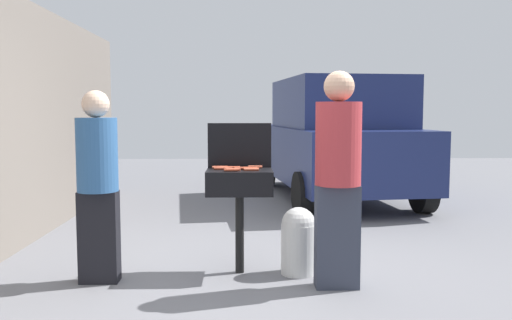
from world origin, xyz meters
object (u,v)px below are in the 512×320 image
hot_dog_7 (233,169)px  person_left (98,179)px  person_right (338,171)px  hot_dog_2 (221,168)px  hot_dog_5 (255,167)px  hot_dog_3 (250,169)px  hot_dog_4 (233,168)px  hot_dog_10 (220,167)px  parked_minivan (335,139)px  hot_dog_1 (219,167)px  hot_dog_9 (242,168)px  bbq_grill (240,186)px  hot_dog_6 (231,170)px  propane_tank (298,239)px  hot_dog_8 (252,169)px  hot_dog_0 (225,168)px  hot_dog_11 (251,170)px

hot_dog_7 → person_left: size_ratio=0.08×
person_right → person_left: bearing=-13.0°
hot_dog_2 → hot_dog_5: 0.34m
hot_dog_3 → hot_dog_7: (-0.15, -0.07, 0.00)m
hot_dog_4 → hot_dog_10: 0.13m
hot_dog_4 → parked_minivan: parked_minivan is taller
hot_dog_5 → hot_dog_7: size_ratio=1.00×
hot_dog_1 → hot_dog_5: size_ratio=1.00×
hot_dog_7 → person_left: (-1.16, -0.16, -0.07)m
hot_dog_4 → hot_dog_9: same height
person_right → bbq_grill: bearing=-35.4°
hot_dog_7 → person_right: size_ratio=0.07×
hot_dog_9 → parked_minivan: bearing=69.4°
person_right → hot_dog_2: bearing=-31.3°
hot_dog_2 → person_left: person_left is taller
hot_dog_1 → person_left: bearing=-162.0°
hot_dog_2 → hot_dog_6: (0.10, -0.13, 0.00)m
hot_dog_9 → propane_tank: hot_dog_9 is taller
hot_dog_2 → person_left: 1.08m
hot_dog_5 → hot_dog_7: (-0.20, -0.21, 0.00)m
hot_dog_4 → parked_minivan: (1.66, 4.15, 0.06)m
hot_dog_2 → hot_dog_8: same height
propane_tank → hot_dog_3: bearing=175.0°
hot_dog_7 → bbq_grill: bearing=56.3°
bbq_grill → hot_dog_10: (-0.18, 0.12, 0.16)m
hot_dog_6 → hot_dog_0: bearing=109.1°
hot_dog_4 → person_left: person_left is taller
hot_dog_5 → hot_dog_11: 0.23m
hot_dog_0 → hot_dog_1: size_ratio=1.00×
hot_dog_2 → hot_dog_5: bearing=22.1°
hot_dog_8 → hot_dog_1: bearing=154.6°
hot_dog_5 → parked_minivan: parked_minivan is taller
hot_dog_0 → hot_dog_3: same height
hot_dog_1 → hot_dog_9: same height
hot_dog_9 → hot_dog_8: bearing=-36.6°
hot_dog_4 → hot_dog_9: size_ratio=1.00×
hot_dog_9 → propane_tank: (0.52, -0.07, -0.65)m
hot_dog_11 → hot_dog_7: bearing=175.2°
hot_dog_6 → parked_minivan: (1.67, 4.36, 0.06)m
hot_dog_2 → hot_dog_10: (-0.01, 0.12, 0.00)m
hot_dog_5 → hot_dog_11: bearing=-100.0°
hot_dog_6 → hot_dog_9: size_ratio=1.00×
hot_dog_0 → hot_dog_7: 0.14m
hot_dog_1 → hot_dog_3: (0.28, -0.11, 0.00)m
bbq_grill → hot_dog_9: size_ratio=7.35×
hot_dog_2 → hot_dog_6: 0.16m
hot_dog_8 → person_right: size_ratio=0.07×
bbq_grill → hot_dog_8: 0.20m
hot_dog_11 → hot_dog_0: bearing=150.6°
hot_dog_10 → person_right: 1.15m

